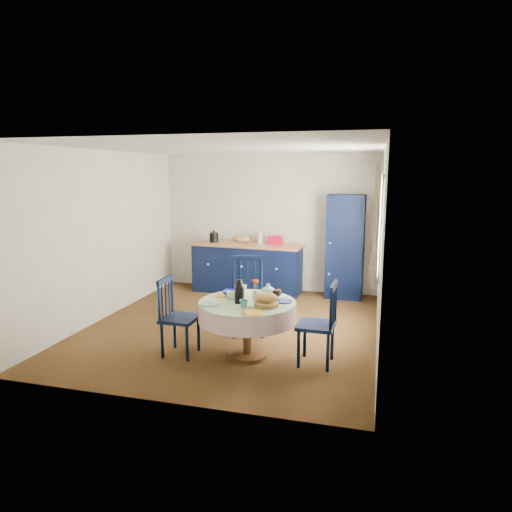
# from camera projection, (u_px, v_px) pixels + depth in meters

# --- Properties ---
(floor) EXTENTS (4.50, 4.50, 0.00)m
(floor) POSITION_uv_depth(u_px,v_px,m) (232.00, 326.00, 6.53)
(floor) COLOR black
(floor) RESTS_ON ground
(ceiling) EXTENTS (4.50, 4.50, 0.00)m
(ceiling) POSITION_uv_depth(u_px,v_px,m) (231.00, 148.00, 6.08)
(ceiling) COLOR white
(ceiling) RESTS_ON wall_back
(wall_back) EXTENTS (4.00, 0.02, 2.50)m
(wall_back) POSITION_uv_depth(u_px,v_px,m) (269.00, 223.00, 8.44)
(wall_back) COLOR white
(wall_back) RESTS_ON floor
(wall_left) EXTENTS (0.02, 4.50, 2.50)m
(wall_left) POSITION_uv_depth(u_px,v_px,m) (104.00, 235.00, 6.81)
(wall_left) COLOR white
(wall_left) RESTS_ON floor
(wall_right) EXTENTS (0.02, 4.50, 2.50)m
(wall_right) POSITION_uv_depth(u_px,v_px,m) (381.00, 246.00, 5.80)
(wall_right) COLOR white
(wall_right) RESTS_ON floor
(window) EXTENTS (0.10, 1.74, 1.45)m
(window) POSITION_uv_depth(u_px,v_px,m) (378.00, 222.00, 6.05)
(window) COLOR white
(window) RESTS_ON wall_right
(kitchen_counter) EXTENTS (2.05, 0.75, 1.14)m
(kitchen_counter) POSITION_uv_depth(u_px,v_px,m) (247.00, 267.00, 8.34)
(kitchen_counter) COLOR black
(kitchen_counter) RESTS_ON floor
(pantry_cabinet) EXTENTS (0.64, 0.48, 1.80)m
(pantry_cabinet) POSITION_uv_depth(u_px,v_px,m) (345.00, 247.00, 7.91)
(pantry_cabinet) COLOR black
(pantry_cabinet) RESTS_ON floor
(dining_table) EXTENTS (1.14, 1.16, 0.97)m
(dining_table) POSITION_uv_depth(u_px,v_px,m) (248.00, 311.00, 5.35)
(dining_table) COLOR #593019
(dining_table) RESTS_ON floor
(chair_left) EXTENTS (0.41, 0.43, 0.94)m
(chair_left) POSITION_uv_depth(u_px,v_px,m) (177.00, 316.00, 5.47)
(chair_left) COLOR black
(chair_left) RESTS_ON floor
(chair_far) EXTENTS (0.58, 0.57, 1.05)m
(chair_far) POSITION_uv_depth(u_px,v_px,m) (248.00, 295.00, 6.20)
(chair_far) COLOR black
(chair_far) RESTS_ON floor
(chair_right) EXTENTS (0.43, 0.45, 0.97)m
(chair_right) POSITION_uv_depth(u_px,v_px,m) (320.00, 323.00, 5.17)
(chair_right) COLOR black
(chair_right) RESTS_ON floor
(mug_a) EXTENTS (0.13, 0.13, 0.10)m
(mug_a) POSITION_uv_depth(u_px,v_px,m) (231.00, 295.00, 5.41)
(mug_a) COLOR silver
(mug_a) RESTS_ON dining_table
(mug_b) EXTENTS (0.09, 0.09, 0.09)m
(mug_b) POSITION_uv_depth(u_px,v_px,m) (244.00, 304.00, 5.09)
(mug_b) COLOR teal
(mug_b) RESTS_ON dining_table
(mug_c) EXTENTS (0.12, 0.12, 0.09)m
(mug_c) POSITION_uv_depth(u_px,v_px,m) (277.00, 293.00, 5.53)
(mug_c) COLOR black
(mug_c) RESTS_ON dining_table
(mug_d) EXTENTS (0.11, 0.11, 0.10)m
(mug_d) POSITION_uv_depth(u_px,v_px,m) (243.00, 289.00, 5.72)
(mug_d) COLOR silver
(mug_d) RESTS_ON dining_table
(cobalt_bowl) EXTENTS (0.24, 0.24, 0.06)m
(cobalt_bowl) POSITION_uv_depth(u_px,v_px,m) (232.00, 293.00, 5.60)
(cobalt_bowl) COLOR navy
(cobalt_bowl) RESTS_ON dining_table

